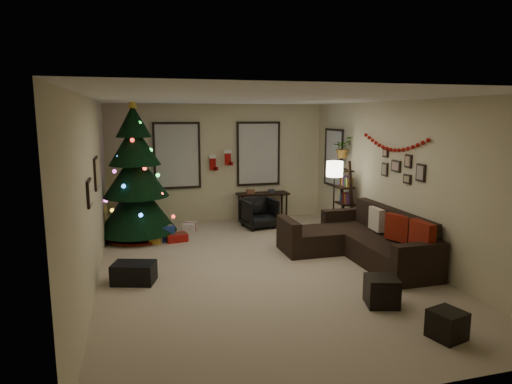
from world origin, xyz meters
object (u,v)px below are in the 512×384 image
(desk_chair, at_px, (259,213))
(bookshelf, at_px, (346,198))
(christmas_tree, at_px, (136,179))
(sofa, at_px, (361,242))
(desk, at_px, (263,196))

(desk_chair, distance_m, bookshelf, 1.92)
(christmas_tree, xyz_separation_m, sofa, (3.72, -2.30, -0.92))
(christmas_tree, distance_m, desk_chair, 2.73)
(christmas_tree, distance_m, sofa, 4.47)
(bookshelf, bearing_deg, christmas_tree, 169.18)
(desk, distance_m, bookshelf, 2.10)
(christmas_tree, relative_size, sofa, 1.08)
(desk_chair, bearing_deg, desk, 57.68)
(sofa, distance_m, desk, 3.27)
(christmas_tree, bearing_deg, bookshelf, -10.82)
(christmas_tree, xyz_separation_m, desk, (2.86, 0.84, -0.62))
(christmas_tree, height_order, sofa, christmas_tree)
(sofa, bearing_deg, bookshelf, 73.26)
(sofa, xyz_separation_m, desk_chair, (-1.14, 2.49, 0.05))
(sofa, xyz_separation_m, desk, (-0.86, 3.14, 0.30))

